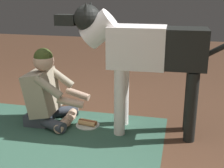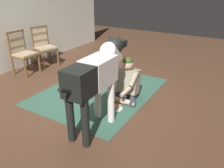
% 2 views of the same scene
% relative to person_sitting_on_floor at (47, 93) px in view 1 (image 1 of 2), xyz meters
% --- Properties ---
extents(ground_plane, '(12.74, 12.74, 0.00)m').
position_rel_person_sitting_on_floor_xyz_m(ground_plane, '(-0.23, 0.54, -0.33)').
color(ground_plane, '#503323').
extents(area_rug, '(2.50, 1.95, 0.01)m').
position_rel_person_sitting_on_floor_xyz_m(area_rug, '(0.01, 0.60, -0.33)').
color(area_rug, '#335948').
rests_on(area_rug, ground).
extents(person_sitting_on_floor, '(0.65, 0.58, 0.81)m').
position_rel_person_sitting_on_floor_xyz_m(person_sitting_on_floor, '(0.00, 0.00, 0.00)').
color(person_sitting_on_floor, '#373D48').
rests_on(person_sitting_on_floor, ground).
extents(large_dog, '(1.61, 0.37, 1.26)m').
position_rel_person_sitting_on_floor_xyz_m(large_dog, '(-0.99, -0.03, 0.49)').
color(large_dog, white).
rests_on(large_dog, ground).
extents(hot_dog_on_plate, '(0.25, 0.25, 0.06)m').
position_rel_person_sitting_on_floor_xyz_m(hot_dog_on_plate, '(-0.43, -0.01, -0.30)').
color(hot_dog_on_plate, silver).
rests_on(hot_dog_on_plate, ground).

